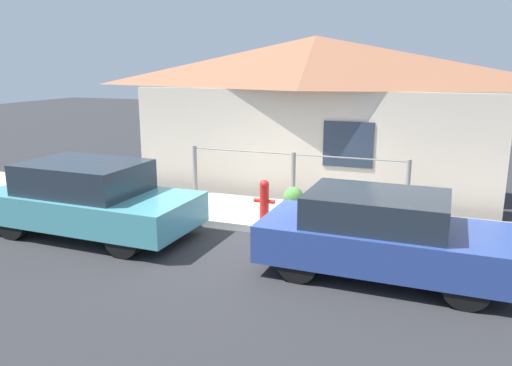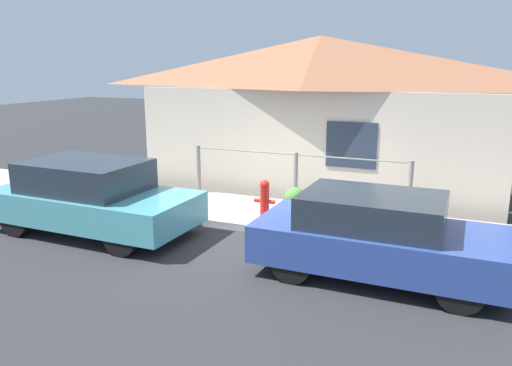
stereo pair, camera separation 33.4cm
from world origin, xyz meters
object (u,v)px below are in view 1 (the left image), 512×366
object	(u,v)px
fire_hydrant	(264,198)
car_right	(383,235)
car_left	(90,198)
potted_plant_near_hydrant	(293,198)

from	to	relation	value
fire_hydrant	car_right	bearing A→B (deg)	-33.56
car_left	potted_plant_near_hydrant	world-z (taller)	car_left
car_left	fire_hydrant	size ratio (longest dim) A/B	5.03
fire_hydrant	potted_plant_near_hydrant	world-z (taller)	fire_hydrant
car_left	fire_hydrant	world-z (taller)	car_left
car_right	potted_plant_near_hydrant	distance (m)	3.09
car_left	potted_plant_near_hydrant	xyz separation A→B (m)	(3.25, 2.29, -0.27)
car_left	potted_plant_near_hydrant	size ratio (longest dim) A/B	7.55
car_left	car_right	distance (m)	5.31
car_right	fire_hydrant	world-z (taller)	car_right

